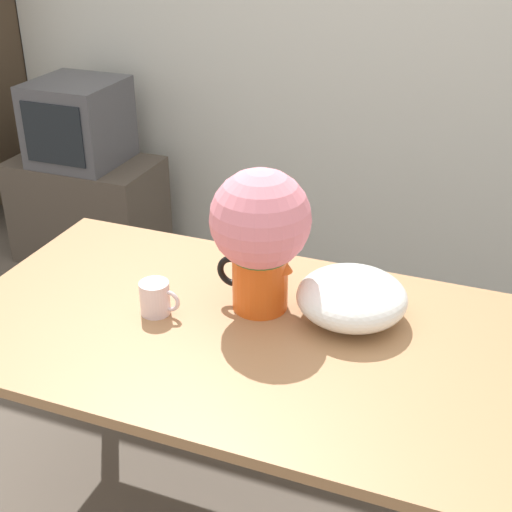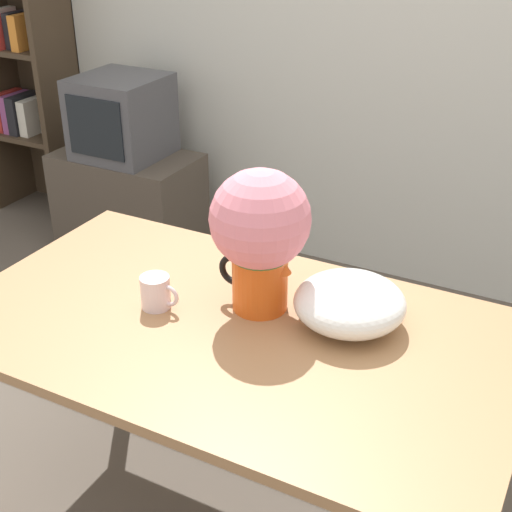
{
  "view_description": "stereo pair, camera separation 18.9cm",
  "coord_description": "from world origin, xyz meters",
  "views": [
    {
      "loc": [
        0.64,
        -1.35,
        1.77
      ],
      "look_at": [
        0.03,
        0.21,
        0.89
      ],
      "focal_mm": 50.0,
      "sensor_mm": 36.0,
      "label": 1
    },
    {
      "loc": [
        0.81,
        -1.27,
        1.77
      ],
      "look_at": [
        0.03,
        0.21,
        0.89
      ],
      "focal_mm": 50.0,
      "sensor_mm": 36.0,
      "label": 2
    }
  ],
  "objects": [
    {
      "name": "wall_back",
      "position": [
        0.0,
        1.85,
        1.3
      ],
      "size": [
        8.0,
        0.05,
        2.6
      ],
      "color": "silver",
      "rests_on": "ground_plane"
    },
    {
      "name": "tv_stand",
      "position": [
        -1.37,
        1.46,
        0.27
      ],
      "size": [
        0.72,
        0.43,
        0.53
      ],
      "color": "#4C4238",
      "rests_on": "ground_plane"
    },
    {
      "name": "coffee_mug",
      "position": [
        -0.2,
        0.07,
        0.78
      ],
      "size": [
        0.11,
        0.08,
        0.09
      ],
      "color": "silver",
      "rests_on": "table"
    },
    {
      "name": "tv_set",
      "position": [
        -1.37,
        1.45,
        0.73
      ],
      "size": [
        0.41,
        0.42,
        0.4
      ],
      "color": "#4C4C51",
      "rests_on": "tv_stand"
    },
    {
      "name": "flower_vase",
      "position": [
        0.05,
        0.21,
        0.96
      ],
      "size": [
        0.27,
        0.27,
        0.4
      ],
      "color": "#E05619",
      "rests_on": "table"
    },
    {
      "name": "bookshelf",
      "position": [
        -2.21,
        1.68,
        0.9
      ],
      "size": [
        0.5,
        0.32,
        1.68
      ],
      "color": "#423323",
      "rests_on": "ground_plane"
    },
    {
      "name": "white_bowl",
      "position": [
        0.29,
        0.24,
        0.8
      ],
      "size": [
        0.29,
        0.29,
        0.13
      ],
      "color": "white",
      "rests_on": "table"
    },
    {
      "name": "table",
      "position": [
        0.02,
        0.09,
        0.64
      ],
      "size": [
        1.5,
        0.87,
        0.73
      ],
      "color": "#A3754C",
      "rests_on": "ground_plane"
    }
  ]
}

